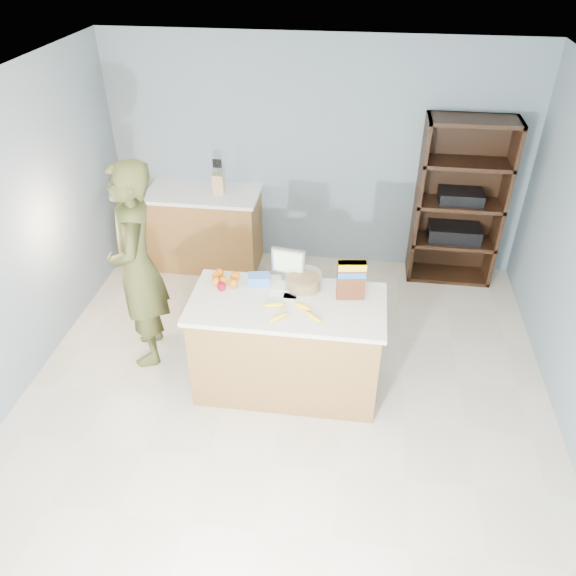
# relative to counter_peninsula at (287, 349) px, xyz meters

# --- Properties ---
(floor) EXTENTS (4.50, 5.00, 0.02)m
(floor) POSITION_rel_counter_peninsula_xyz_m (0.00, -0.30, -0.42)
(floor) COLOR beige
(floor) RESTS_ON ground
(walls) EXTENTS (4.52, 5.02, 2.51)m
(walls) POSITION_rel_counter_peninsula_xyz_m (0.00, -0.30, 1.24)
(walls) COLOR gray
(walls) RESTS_ON ground
(counter_peninsula) EXTENTS (1.56, 0.76, 0.90)m
(counter_peninsula) POSITION_rel_counter_peninsula_xyz_m (0.00, 0.00, 0.00)
(counter_peninsula) COLOR brown
(counter_peninsula) RESTS_ON ground
(back_cabinet) EXTENTS (1.24, 0.62, 0.90)m
(back_cabinet) POSITION_rel_counter_peninsula_xyz_m (-1.20, 1.90, 0.04)
(back_cabinet) COLOR brown
(back_cabinet) RESTS_ON ground
(shelving_unit) EXTENTS (0.90, 0.40, 1.80)m
(shelving_unit) POSITION_rel_counter_peninsula_xyz_m (1.55, 2.05, 0.45)
(shelving_unit) COLOR black
(shelving_unit) RESTS_ON ground
(person) EXTENTS (0.64, 0.80, 1.89)m
(person) POSITION_rel_counter_peninsula_xyz_m (-1.33, 0.27, 0.53)
(person) COLOR #42451E
(person) RESTS_ON ground
(knife_block) EXTENTS (0.12, 0.10, 0.31)m
(knife_block) POSITION_rel_counter_peninsula_xyz_m (-1.01, 1.89, 0.60)
(knife_block) COLOR tan
(knife_block) RESTS_ON back_cabinet
(envelopes) EXTENTS (0.33, 0.15, 0.00)m
(envelopes) POSITION_rel_counter_peninsula_xyz_m (0.01, 0.08, 0.49)
(envelopes) COLOR white
(envelopes) RESTS_ON counter_peninsula
(bananas) EXTENTS (0.49, 0.29, 0.04)m
(bananas) POSITION_rel_counter_peninsula_xyz_m (0.06, -0.14, 0.50)
(bananas) COLOR yellow
(bananas) RESTS_ON counter_peninsula
(apples) EXTENTS (0.11, 0.14, 0.07)m
(apples) POSITION_rel_counter_peninsula_xyz_m (-0.57, 0.13, 0.52)
(apples) COLOR maroon
(apples) RESTS_ON counter_peninsula
(oranges) EXTENTS (0.24, 0.21, 0.07)m
(oranges) POSITION_rel_counter_peninsula_xyz_m (-0.55, 0.21, 0.52)
(oranges) COLOR orange
(oranges) RESTS_ON counter_peninsula
(blue_carton) EXTENTS (0.20, 0.15, 0.08)m
(blue_carton) POSITION_rel_counter_peninsula_xyz_m (-0.27, 0.23, 0.52)
(blue_carton) COLOR blue
(blue_carton) RESTS_ON counter_peninsula
(salad_bowl) EXTENTS (0.30, 0.30, 0.13)m
(salad_bowl) POSITION_rel_counter_peninsula_xyz_m (0.10, 0.22, 0.54)
(salad_bowl) COLOR #267219
(salad_bowl) RESTS_ON counter_peninsula
(tv) EXTENTS (0.28, 0.12, 0.28)m
(tv) POSITION_rel_counter_peninsula_xyz_m (-0.04, 0.33, 0.64)
(tv) COLOR silver
(tv) RESTS_ON counter_peninsula
(cereal_box) EXTENTS (0.23, 0.11, 0.33)m
(cereal_box) POSITION_rel_counter_peninsula_xyz_m (0.49, 0.13, 0.68)
(cereal_box) COLOR #592B14
(cereal_box) RESTS_ON counter_peninsula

